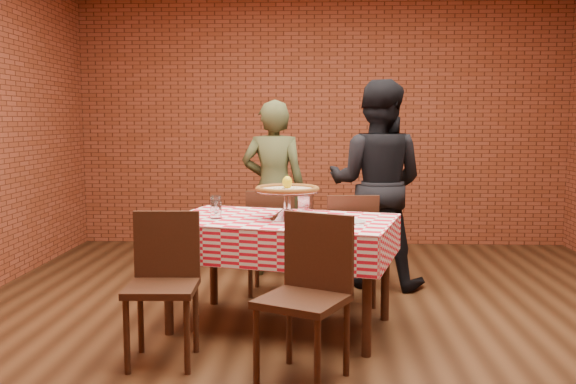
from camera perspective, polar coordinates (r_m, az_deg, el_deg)
The scene contains 19 objects.
ground at distance 4.44m, azimuth 3.24°, elevation -12.15°, with size 6.00×6.00×0.00m, color black.
back_wall at distance 7.20m, azimuth 3.04°, elevation 6.76°, with size 5.50×5.50×0.00m, color maroon.
table at distance 4.36m, azimuth -0.67°, elevation -7.37°, with size 1.48×0.89×0.75m, color #351C10.
tablecloth at distance 4.30m, azimuth -0.68°, elevation -4.07°, with size 1.52×0.93×0.26m, color red, non-canonical shape.
pizza_stand at distance 4.24m, azimuth -0.06°, elevation -1.17°, with size 0.43×0.43×0.19m, color silver, non-canonical shape.
pizza at distance 4.23m, azimuth -0.06°, elevation 0.19°, with size 0.43×0.43×0.03m, color beige.
lemon at distance 4.22m, azimuth -0.06°, elevation 0.86°, with size 0.07×0.07×0.09m, color yellow.
water_glass_left at distance 4.29m, azimuth -6.52°, elevation -1.59°, with size 0.08×0.08×0.12m, color white.
water_glass_right at distance 4.57m, azimuth -6.53°, elevation -1.10°, with size 0.08×0.08×0.12m, color white.
side_plate at distance 4.11m, azimuth 5.83°, elevation -2.70°, with size 0.17×0.17×0.01m, color white.
sweetener_packet_a at distance 3.93m, azimuth 6.35°, elevation -3.20°, with size 0.05×0.04×0.01m, color white.
sweetener_packet_b at distance 4.01m, azimuth 6.51°, elevation -3.01°, with size 0.05×0.04×0.01m, color white.
condiment_caddy at distance 4.57m, azimuth 1.61°, elevation -1.03°, with size 0.09×0.07×0.12m, color silver.
chair_near_left at distance 3.79m, azimuth -11.30°, elevation -8.66°, with size 0.40×0.40×0.88m, color #351C10, non-canonical shape.
chair_near_right at distance 3.46m, azimuth 1.31°, elevation -9.75°, with size 0.42×0.42×0.90m, color #351C10, non-canonical shape.
chair_far_left at distance 5.18m, azimuth -1.33°, elevation -4.47°, with size 0.39×0.39×0.86m, color #351C10, non-canonical shape.
chair_far_right at distance 4.94m, azimuth 5.59°, elevation -5.05°, with size 0.39×0.39×0.86m, color #351C10, non-canonical shape.
diner_olive at distance 5.75m, azimuth -1.30°, elevation 0.32°, with size 0.58×0.38×1.60m, color #404425.
diner_black at distance 5.42m, azimuth 7.99°, elevation 0.72°, with size 0.85×0.66×1.75m, color black.
Camera 1 is at (-0.06, -4.20, 1.42)m, focal length 39.43 mm.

